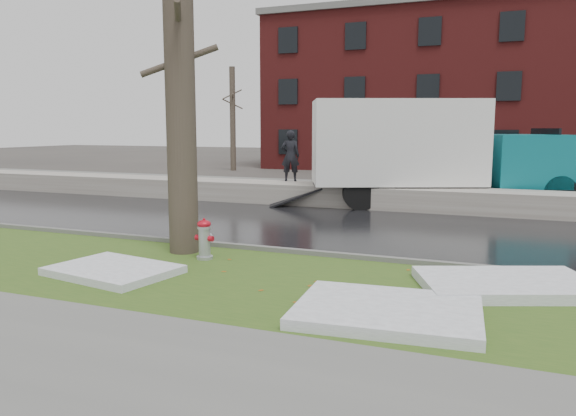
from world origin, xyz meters
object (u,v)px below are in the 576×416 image
at_px(fire_hydrant, 205,237).
at_px(tree, 180,65).
at_px(worker, 290,156).
at_px(box_truck, 430,150).

xyz_separation_m(fire_hydrant, tree, (-0.76, 0.43, 3.53)).
relative_size(fire_hydrant, worker, 0.45).
bearing_deg(box_truck, tree, -134.17).
distance_m(fire_hydrant, box_truck, 10.65).
distance_m(fire_hydrant, tree, 3.64).
bearing_deg(fire_hydrant, tree, 153.21).
bearing_deg(tree, worker, 96.95).
height_order(fire_hydrant, box_truck, box_truck).
relative_size(box_truck, worker, 5.76).
bearing_deg(tree, box_truck, 68.16).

